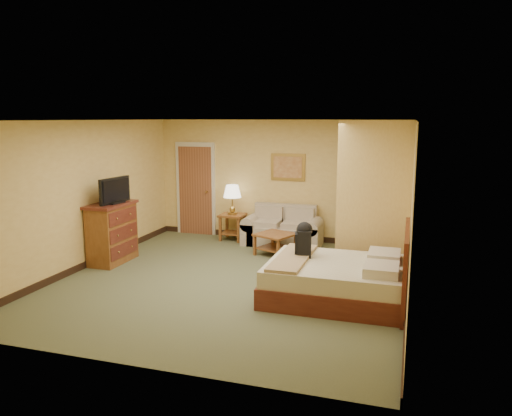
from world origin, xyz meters
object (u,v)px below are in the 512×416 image
at_px(coffee_table, 275,240).
at_px(bed, 341,279).
at_px(loveseat, 283,232).
at_px(dresser, 112,233).

bearing_deg(coffee_table, bed, -52.91).
bearing_deg(bed, loveseat, 119.33).
distance_m(coffee_table, dresser, 3.07).
distance_m(coffee_table, bed, 2.58).
xyz_separation_m(coffee_table, bed, (1.56, -2.06, 0.00)).
relative_size(loveseat, dresser, 1.48).
bearing_deg(bed, coffee_table, 127.09).
xyz_separation_m(loveseat, bed, (1.62, -2.88, 0.04)).
xyz_separation_m(dresser, bed, (4.29, -0.68, -0.26)).
bearing_deg(dresser, coffee_table, 26.66).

